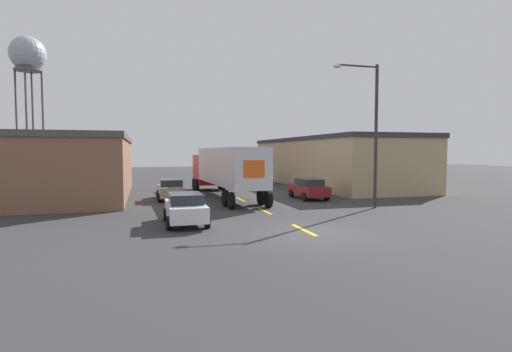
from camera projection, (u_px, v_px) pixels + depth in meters
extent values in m
plane|color=#333335|center=(311.00, 234.00, 17.01)|extent=(160.00, 160.00, 0.00)
cube|color=gold|center=(304.00, 230.00, 17.80)|extent=(0.20, 2.71, 0.01)
cube|color=gold|center=(264.00, 211.00, 23.56)|extent=(0.20, 2.71, 0.01)
cube|color=gold|center=(240.00, 199.00, 29.31)|extent=(0.20, 2.71, 0.01)
cube|color=brown|center=(68.00, 169.00, 30.93)|extent=(8.91, 18.28, 4.32)
cube|color=#4C4742|center=(67.00, 139.00, 30.79)|extent=(9.11, 18.48, 0.40)
cube|color=tan|center=(328.00, 163.00, 42.57)|extent=(8.41, 25.05, 4.59)
cube|color=#333338|center=(328.00, 140.00, 42.42)|extent=(8.61, 25.25, 0.40)
cube|color=#B21919|center=(208.00, 170.00, 36.61)|extent=(2.43, 3.27, 2.69)
cube|color=silver|center=(229.00, 166.00, 29.25)|extent=(2.93, 11.77, 2.64)
cube|color=#E55619|center=(254.00, 169.00, 23.71)|extent=(1.33, 0.09, 1.05)
cylinder|color=black|center=(220.00, 184.00, 37.45)|extent=(0.33, 1.06, 1.05)
cylinder|color=black|center=(194.00, 184.00, 36.69)|extent=(0.33, 1.06, 1.05)
cylinder|color=black|center=(223.00, 185.00, 36.24)|extent=(0.33, 1.06, 1.05)
cylinder|color=black|center=(197.00, 185.00, 35.48)|extent=(0.33, 1.06, 1.05)
cylinder|color=black|center=(261.00, 197.00, 26.30)|extent=(0.33, 1.06, 1.05)
cylinder|color=black|center=(225.00, 198.00, 25.54)|extent=(0.33, 1.06, 1.05)
cylinder|color=black|center=(268.00, 199.00, 24.98)|extent=(0.33, 1.06, 1.05)
cylinder|color=black|center=(231.00, 201.00, 24.22)|extent=(0.33, 1.06, 1.05)
cube|color=tan|center=(171.00, 191.00, 29.03)|extent=(1.72, 4.13, 0.72)
cube|color=#23282D|center=(171.00, 183.00, 28.87)|extent=(1.51, 2.15, 0.48)
cylinder|color=black|center=(181.00, 193.00, 30.51)|extent=(0.22, 0.62, 0.62)
cylinder|color=black|center=(158.00, 194.00, 30.04)|extent=(0.22, 0.62, 0.62)
cylinder|color=black|center=(185.00, 197.00, 28.06)|extent=(0.22, 0.62, 0.62)
cylinder|color=black|center=(160.00, 198.00, 27.59)|extent=(0.22, 0.62, 0.62)
cube|color=maroon|center=(309.00, 190.00, 29.57)|extent=(1.72, 4.13, 0.72)
cube|color=#23282D|center=(309.00, 182.00, 29.42)|extent=(1.51, 2.15, 0.48)
cylinder|color=black|center=(312.00, 193.00, 31.06)|extent=(0.22, 0.62, 0.62)
cylinder|color=black|center=(291.00, 193.00, 30.59)|extent=(0.22, 0.62, 0.62)
cylinder|color=black|center=(327.00, 196.00, 28.60)|extent=(0.22, 0.62, 0.62)
cylinder|color=black|center=(304.00, 197.00, 28.13)|extent=(0.22, 0.62, 0.62)
cube|color=navy|center=(257.00, 178.00, 42.83)|extent=(1.72, 4.13, 0.72)
cube|color=#23282D|center=(257.00, 173.00, 42.68)|extent=(1.51, 2.15, 0.48)
cylinder|color=black|center=(261.00, 181.00, 44.32)|extent=(0.22, 0.62, 0.62)
cylinder|color=black|center=(246.00, 181.00, 43.85)|extent=(0.22, 0.62, 0.62)
cylinder|color=black|center=(268.00, 182.00, 41.86)|extent=(0.22, 0.62, 0.62)
cylinder|color=black|center=(253.00, 183.00, 41.39)|extent=(0.22, 0.62, 0.62)
cube|color=silver|center=(185.00, 210.00, 19.20)|extent=(1.72, 4.13, 0.72)
cube|color=#23282D|center=(185.00, 198.00, 19.05)|extent=(1.51, 2.15, 0.48)
cylinder|color=black|center=(200.00, 213.00, 20.69)|extent=(0.22, 0.62, 0.62)
cylinder|color=black|center=(166.00, 215.00, 20.22)|extent=(0.22, 0.62, 0.62)
cylinder|color=black|center=(207.00, 221.00, 18.23)|extent=(0.22, 0.62, 0.62)
cylinder|color=black|center=(169.00, 223.00, 17.76)|extent=(0.22, 0.62, 0.62)
cylinder|color=#47474C|center=(43.00, 123.00, 59.49)|extent=(0.28, 0.28, 15.73)
cylinder|color=#47474C|center=(33.00, 123.00, 60.70)|extent=(0.28, 0.28, 15.73)
cylinder|color=#47474C|center=(17.00, 122.00, 58.53)|extent=(0.28, 0.28, 15.73)
cylinder|color=#47474C|center=(27.00, 122.00, 57.32)|extent=(0.28, 0.28, 15.73)
cylinder|color=#4C4C51|center=(28.00, 70.00, 58.55)|extent=(3.80, 3.80, 0.30)
sphere|color=#939EA8|center=(28.00, 54.00, 58.41)|extent=(5.03, 5.03, 5.03)
cylinder|color=#2D2D30|center=(376.00, 137.00, 24.54)|extent=(0.20, 0.20, 8.80)
cylinder|color=#2D2D30|center=(358.00, 66.00, 23.92)|extent=(2.68, 0.11, 0.11)
ellipsoid|color=silver|center=(337.00, 66.00, 23.56)|extent=(0.56, 0.32, 0.22)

